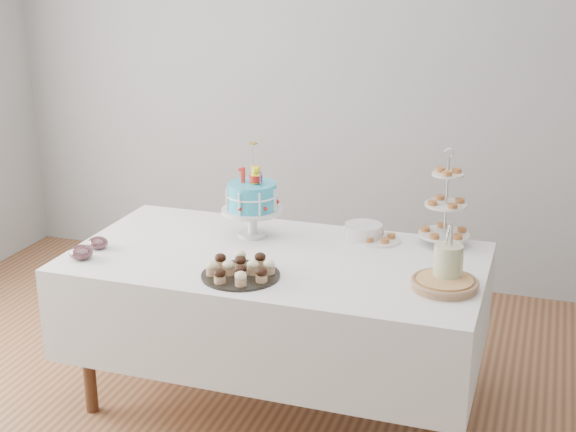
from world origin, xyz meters
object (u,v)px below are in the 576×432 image
(cupcake_tray, at_px, (241,268))
(pastry_plate, at_px, (378,238))
(utensil_pitcher, at_px, (448,263))
(jam_bowl_a, at_px, (81,252))
(plate_stack, at_px, (363,231))
(jam_bowl_b, at_px, (98,243))
(pie, at_px, (445,283))
(table, at_px, (276,300))
(birthday_cake, at_px, (252,212))
(tiered_stand, at_px, (446,205))

(cupcake_tray, height_order, pastry_plate, cupcake_tray)
(utensil_pitcher, bearing_deg, jam_bowl_a, -151.10)
(plate_stack, bearing_deg, jam_bowl_b, -155.12)
(pie, xyz_separation_m, jam_bowl_a, (-1.64, -0.19, 0.01))
(pastry_plate, distance_m, utensil_pitcher, 0.60)
(pastry_plate, distance_m, jam_bowl_b, 1.36)
(table, relative_size, pie, 6.68)
(table, bearing_deg, pie, -9.64)
(plate_stack, relative_size, jam_bowl_a, 1.68)
(pie, height_order, jam_bowl_b, jam_bowl_b)
(table, height_order, plate_stack, plate_stack)
(birthday_cake, xyz_separation_m, pie, (1.00, -0.35, -0.10))
(table, xyz_separation_m, birthday_cake, (-0.20, 0.22, 0.35))
(table, bearing_deg, cupcake_tray, -102.74)
(jam_bowl_b, bearing_deg, tiered_stand, 20.33)
(jam_bowl_a, bearing_deg, birthday_cake, 40.17)
(table, height_order, tiered_stand, tiered_stand)
(birthday_cake, distance_m, cupcake_tray, 0.53)
(tiered_stand, bearing_deg, pie, -81.51)
(tiered_stand, bearing_deg, birthday_cake, -168.85)
(cupcake_tray, distance_m, utensil_pitcher, 0.89)
(tiered_stand, distance_m, plate_stack, 0.42)
(birthday_cake, relative_size, plate_stack, 2.52)
(jam_bowl_b, xyz_separation_m, utensil_pitcher, (1.64, 0.09, 0.07))
(birthday_cake, xyz_separation_m, jam_bowl_b, (-0.64, -0.40, -0.10))
(pastry_plate, bearing_deg, pie, -51.28)
(birthday_cake, height_order, cupcake_tray, birthday_cake)
(tiered_stand, bearing_deg, cupcake_tray, -138.83)
(cupcake_tray, height_order, tiered_stand, tiered_stand)
(table, relative_size, utensil_pitcher, 7.02)
(table, bearing_deg, utensil_pitcher, -6.16)
(jam_bowl_b, distance_m, utensil_pitcher, 1.65)
(birthday_cake, xyz_separation_m, pastry_plate, (0.61, 0.13, -0.11))
(cupcake_tray, height_order, jam_bowl_b, cupcake_tray)
(table, height_order, cupcake_tray, cupcake_tray)
(jam_bowl_a, bearing_deg, utensil_pitcher, 8.14)
(jam_bowl_a, height_order, utensil_pitcher, utensil_pitcher)
(table, bearing_deg, jam_bowl_b, -168.06)
(tiered_stand, distance_m, pastry_plate, 0.37)
(pie, height_order, pastry_plate, pie)
(cupcake_tray, xyz_separation_m, jam_bowl_a, (-0.78, -0.04, -0.01))
(plate_stack, height_order, utensil_pitcher, utensil_pitcher)
(birthday_cake, xyz_separation_m, plate_stack, (0.53, 0.15, -0.09))
(pastry_plate, distance_m, jam_bowl_a, 1.42)
(jam_bowl_b, bearing_deg, pastry_plate, 23.02)
(jam_bowl_a, bearing_deg, jam_bowl_b, 90.00)
(tiered_stand, bearing_deg, table, -150.90)
(tiered_stand, relative_size, jam_bowl_a, 4.31)
(table, xyz_separation_m, tiered_stand, (0.72, 0.40, 0.43))
(pie, bearing_deg, birthday_cake, 160.45)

